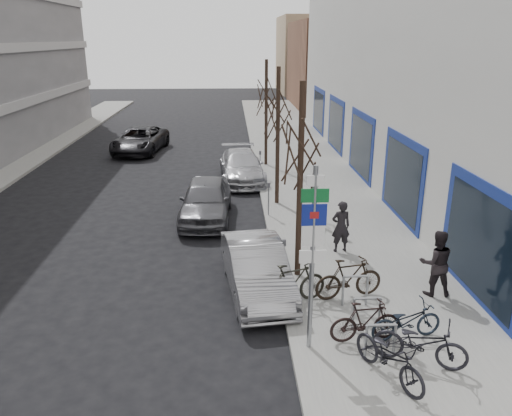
{
  "coord_description": "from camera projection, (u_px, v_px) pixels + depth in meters",
  "views": [
    {
      "loc": [
        0.78,
        -9.22,
        6.52
      ],
      "look_at": [
        1.45,
        3.95,
        2.0
      ],
      "focal_mm": 35.0,
      "sensor_mm": 36.0,
      "label": 1
    }
  ],
  "objects": [
    {
      "name": "ground",
      "position": [
        198.0,
        355.0,
        10.79
      ],
      "size": [
        120.0,
        120.0,
        0.0
      ],
      "primitive_type": "plane",
      "color": "black",
      "rests_on": "ground"
    },
    {
      "name": "sidewalk_east",
      "position": [
        323.0,
        203.0,
        20.43
      ],
      "size": [
        5.0,
        70.0,
        0.15
      ],
      "primitive_type": "cube",
      "color": "slate",
      "rests_on": "ground"
    },
    {
      "name": "brick_building_far",
      "position": [
        357.0,
        65.0,
        47.91
      ],
      "size": [
        12.0,
        14.0,
        8.0
      ],
      "primitive_type": "cube",
      "color": "brown",
      "rests_on": "ground"
    },
    {
      "name": "tan_building_far",
      "position": [
        332.0,
        55.0,
        61.94
      ],
      "size": [
        13.0,
        12.0,
        9.0
      ],
      "primitive_type": "cube",
      "color": "#937A5B",
      "rests_on": "ground"
    },
    {
      "name": "highway_sign_pole",
      "position": [
        313.0,
        249.0,
        10.1
      ],
      "size": [
        0.55,
        0.1,
        4.2
      ],
      "color": "gray",
      "rests_on": "ground"
    },
    {
      "name": "bike_rack",
      "position": [
        367.0,
        310.0,
        11.32
      ],
      "size": [
        0.66,
        2.26,
        0.83
      ],
      "color": "gray",
      "rests_on": "sidewalk_east"
    },
    {
      "name": "tree_near",
      "position": [
        301.0,
        136.0,
        12.89
      ],
      "size": [
        1.8,
        1.8,
        5.5
      ],
      "color": "black",
      "rests_on": "ground"
    },
    {
      "name": "tree_mid",
      "position": [
        278.0,
        104.0,
        19.03
      ],
      "size": [
        1.8,
        1.8,
        5.5
      ],
      "color": "black",
      "rests_on": "ground"
    },
    {
      "name": "tree_far",
      "position": [
        266.0,
        88.0,
        25.17
      ],
      "size": [
        1.8,
        1.8,
        5.5
      ],
      "color": "black",
      "rests_on": "ground"
    },
    {
      "name": "meter_front",
      "position": [
        284.0,
        257.0,
        13.43
      ],
      "size": [
        0.1,
        0.08,
        1.27
      ],
      "color": "gray",
      "rests_on": "sidewalk_east"
    },
    {
      "name": "meter_mid",
      "position": [
        269.0,
        196.0,
        18.63
      ],
      "size": [
        0.1,
        0.08,
        1.27
      ],
      "color": "gray",
      "rests_on": "sidewalk_east"
    },
    {
      "name": "meter_back",
      "position": [
        260.0,
        161.0,
        23.82
      ],
      "size": [
        0.1,
        0.08,
        1.27
      ],
      "color": "gray",
      "rests_on": "sidewalk_east"
    },
    {
      "name": "bike_near_left",
      "position": [
        390.0,
        353.0,
        9.66
      ],
      "size": [
        1.34,
        1.94,
        1.15
      ],
      "primitive_type": "imported",
      "rotation": [
        0.0,
        0.0,
        0.46
      ],
      "color": "black",
      "rests_on": "sidewalk_east"
    },
    {
      "name": "bike_near_right",
      "position": [
        365.0,
        321.0,
        10.91
      ],
      "size": [
        1.66,
        0.65,
        0.98
      ],
      "primitive_type": "imported",
      "rotation": [
        0.0,
        0.0,
        1.68
      ],
      "color": "black",
      "rests_on": "sidewalk_east"
    },
    {
      "name": "bike_mid_curb",
      "position": [
        407.0,
        318.0,
        10.98
      ],
      "size": [
        1.74,
        0.81,
        1.02
      ],
      "primitive_type": "imported",
      "rotation": [
        0.0,
        0.0,
        1.76
      ],
      "color": "black",
      "rests_on": "sidewalk_east"
    },
    {
      "name": "bike_mid_inner",
      "position": [
        292.0,
        283.0,
        12.4
      ],
      "size": [
        1.97,
        1.2,
        1.15
      ],
      "primitive_type": "imported",
      "rotation": [
        0.0,
        0.0,
        1.94
      ],
      "color": "black",
      "rests_on": "sidewalk_east"
    },
    {
      "name": "bike_far_curb",
      "position": [
        421.0,
        339.0,
        10.11
      ],
      "size": [
        1.96,
        1.28,
        1.15
      ],
      "primitive_type": "imported",
      "rotation": [
        0.0,
        0.0,
        1.16
      ],
      "color": "black",
      "rests_on": "sidewalk_east"
    },
    {
      "name": "bike_far_inner",
      "position": [
        349.0,
        278.0,
        12.72
      ],
      "size": [
        1.92,
        0.92,
        1.12
      ],
      "primitive_type": "imported",
      "rotation": [
        0.0,
        0.0,
        1.78
      ],
      "color": "black",
      "rests_on": "sidewalk_east"
    },
    {
      "name": "parked_car_front",
      "position": [
        256.0,
        268.0,
        13.28
      ],
      "size": [
        2.0,
        4.35,
        1.38
      ],
      "primitive_type": "imported",
      "rotation": [
        0.0,
        0.0,
        0.13
      ],
      "color": "#96969B",
      "rests_on": "ground"
    },
    {
      "name": "parked_car_mid",
      "position": [
        206.0,
        200.0,
        18.66
      ],
      "size": [
        1.98,
        4.56,
        1.53
      ],
      "primitive_type": "imported",
      "rotation": [
        0.0,
        0.0,
        -0.04
      ],
      "color": "#515157",
      "rests_on": "ground"
    },
    {
      "name": "parked_car_back",
      "position": [
        242.0,
        166.0,
        23.75
      ],
      "size": [
        2.28,
        4.95,
        1.4
      ],
      "primitive_type": "imported",
      "rotation": [
        0.0,
        0.0,
        0.07
      ],
      "color": "#ACACB1",
      "rests_on": "ground"
    },
    {
      "name": "lane_car",
      "position": [
        140.0,
        140.0,
        29.73
      ],
      "size": [
        3.13,
        5.57,
        1.47
      ],
      "primitive_type": "imported",
      "rotation": [
        0.0,
        0.0,
        -0.13
      ],
      "color": "black",
      "rests_on": "ground"
    },
    {
      "name": "pedestrian_near",
      "position": [
        341.0,
        227.0,
        15.43
      ],
      "size": [
        0.65,
        0.47,
        1.65
      ],
      "primitive_type": "imported",
      "rotation": [
        0.0,
        0.0,
        3.28
      ],
      "color": "black",
      "rests_on": "sidewalk_east"
    },
    {
      "name": "pedestrian_far",
      "position": [
        436.0,
        262.0,
        12.8
      ],
      "size": [
        0.69,
        0.49,
        1.79
      ],
      "primitive_type": "imported",
      "rotation": [
        0.0,
        0.0,
        3.08
      ],
      "color": "black",
      "rests_on": "sidewalk_east"
    }
  ]
}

